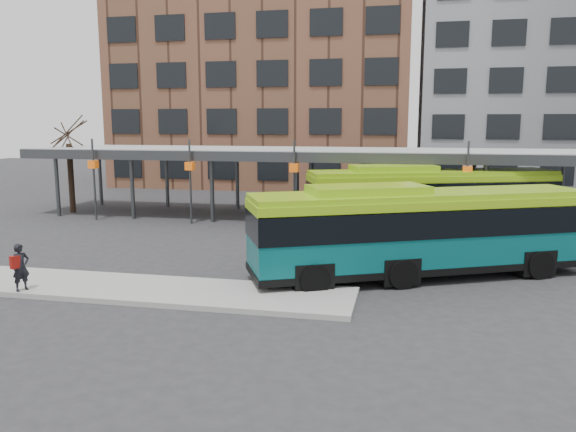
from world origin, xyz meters
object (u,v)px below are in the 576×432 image
object	(u,v)px
pedestrian	(20,267)
tree	(71,175)
bus_rear	(431,197)
bus_front	(419,229)

from	to	relation	value
pedestrian	tree	bearing A→B (deg)	52.64
tree	bus_rear	bearing A→B (deg)	-5.31
tree	bus_front	world-z (taller)	tree
tree	pedestrian	bearing A→B (deg)	-62.43
bus_front	bus_rear	world-z (taller)	bus_rear
tree	pedestrian	size ratio (longest dim) A/B	3.51
bus_rear	pedestrian	xyz separation A→B (m)	(-13.79, -14.14, -0.86)
bus_front	bus_rear	distance (m)	9.07
bus_rear	bus_front	bearing A→B (deg)	-115.23
bus_front	pedestrian	world-z (taller)	bus_front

